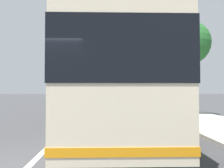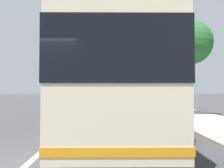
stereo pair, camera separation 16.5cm
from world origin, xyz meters
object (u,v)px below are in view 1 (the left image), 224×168
object	(u,v)px
utility_pole	(155,72)
car_oncoming	(82,96)
motorcycle_by_tree	(187,124)
roadside_tree_mid_block	(188,44)
car_far_distant	(103,98)
car_behind_bus	(107,95)
car_side_street	(75,98)
coach_bus	(113,82)

from	to	relation	value
utility_pole	car_oncoming	bearing A→B (deg)	37.51
car_oncoming	utility_pole	size ratio (longest dim) A/B	0.58
motorcycle_by_tree	roadside_tree_mid_block	bearing A→B (deg)	-8.07
car_far_distant	car_behind_bus	bearing A→B (deg)	-4.03
roadside_tree_mid_block	utility_pole	bearing A→B (deg)	-1.04
car_behind_bus	utility_pole	size ratio (longest dim) A/B	0.60
car_side_street	roadside_tree_mid_block	bearing A→B (deg)	35.42
motorcycle_by_tree	car_behind_bus	xyz separation A→B (m)	(35.09, 2.36, 0.27)
coach_bus	motorcycle_by_tree	xyz separation A→B (m)	(-1.98, -2.46, -1.51)
car_far_distant	roadside_tree_mid_block	size ratio (longest dim) A/B	0.71
coach_bus	car_oncoming	world-z (taller)	coach_bus
car_far_distant	car_behind_bus	xyz separation A→B (m)	(15.41, -0.58, 0.01)
car_far_distant	utility_pole	size ratio (longest dim) A/B	0.58
coach_bus	car_side_street	xyz separation A→B (m)	(17.98, 3.94, -1.26)
coach_bus	car_behind_bus	bearing A→B (deg)	0.19
car_side_street	car_far_distant	xyz separation A→B (m)	(-0.28, -3.46, 0.01)
roadside_tree_mid_block	utility_pole	distance (m)	10.20
utility_pole	motorcycle_by_tree	bearing A→B (deg)	170.84
car_far_distant	car_behind_bus	world-z (taller)	car_behind_bus
coach_bus	utility_pole	bearing A→B (deg)	-18.95
coach_bus	car_side_street	size ratio (longest dim) A/B	2.95
coach_bus	motorcycle_by_tree	distance (m)	3.50
roadside_tree_mid_block	car_behind_bus	bearing A→B (deg)	9.69
car_oncoming	coach_bus	bearing A→B (deg)	6.46
utility_pole	car_far_distant	bearing A→B (deg)	62.15
car_oncoming	car_behind_bus	distance (m)	7.65
car_side_street	car_oncoming	distance (m)	8.68
car_behind_bus	car_side_street	bearing A→B (deg)	169.20
coach_bus	car_behind_bus	xyz separation A→B (m)	(33.11, -0.10, -1.23)
car_far_distant	coach_bus	bearing A→B (deg)	179.71
car_oncoming	roadside_tree_mid_block	distance (m)	24.17
car_oncoming	car_behind_bus	bearing A→B (deg)	145.42
motorcycle_by_tree	car_side_street	world-z (taller)	car_side_street
motorcycle_by_tree	car_side_street	xyz separation A→B (m)	(19.95, 6.40, 0.24)
motorcycle_by_tree	car_behind_bus	size ratio (longest dim) A/B	0.51
coach_bus	utility_pole	world-z (taller)	utility_pole
motorcycle_by_tree	car_oncoming	world-z (taller)	car_oncoming
car_behind_bus	roadside_tree_mid_block	size ratio (longest dim) A/B	0.73
car_side_street	car_far_distant	bearing A→B (deg)	87.17
car_side_street	roadside_tree_mid_block	size ratio (longest dim) A/B	0.66
car_side_street	roadside_tree_mid_block	distance (m)	16.57
roadside_tree_mid_block	coach_bus	bearing A→B (deg)	132.53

